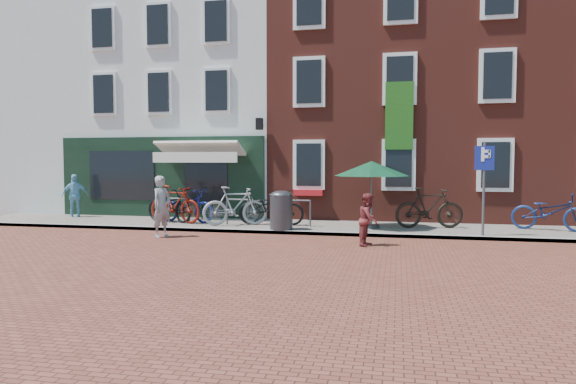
% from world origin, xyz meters
% --- Properties ---
extents(ground, '(80.00, 80.00, 0.00)m').
position_xyz_m(ground, '(0.00, 0.00, 0.00)').
color(ground, brown).
extents(sidewalk, '(24.00, 3.00, 0.10)m').
position_xyz_m(sidewalk, '(1.00, 1.50, 0.05)').
color(sidewalk, slate).
rests_on(sidewalk, ground).
extents(building_stucco, '(8.00, 8.00, 9.00)m').
position_xyz_m(building_stucco, '(-5.00, 7.00, 4.50)').
color(building_stucco, silver).
rests_on(building_stucco, ground).
extents(building_brick_mid, '(6.00, 8.00, 10.00)m').
position_xyz_m(building_brick_mid, '(2.00, 7.00, 5.00)').
color(building_brick_mid, maroon).
rests_on(building_brick_mid, ground).
extents(building_brick_right, '(6.00, 8.00, 10.00)m').
position_xyz_m(building_brick_right, '(8.00, 7.00, 5.00)').
color(building_brick_right, maroon).
rests_on(building_brick_right, ground).
extents(filler_left, '(7.00, 8.00, 9.00)m').
position_xyz_m(filler_left, '(-12.50, 7.00, 4.50)').
color(filler_left, silver).
rests_on(filler_left, ground).
extents(litter_bin, '(0.67, 0.67, 1.23)m').
position_xyz_m(litter_bin, '(0.14, 0.30, 0.74)').
color(litter_bin, '#3C3B3E').
rests_on(litter_bin, sidewalk).
extents(parking_sign, '(0.50, 0.08, 2.52)m').
position_xyz_m(parking_sign, '(5.76, 0.24, 1.79)').
color(parking_sign, '#4C4C4F').
rests_on(parking_sign, sidewalk).
extents(parasol, '(2.26, 2.26, 2.12)m').
position_xyz_m(parasol, '(2.70, 1.30, 1.98)').
color(parasol, '#4C4C4F').
rests_on(parasol, sidewalk).
extents(woman, '(0.59, 0.72, 1.71)m').
position_xyz_m(woman, '(-2.94, -1.20, 0.86)').
color(woman, gray).
rests_on(woman, ground).
extents(boy, '(0.62, 0.73, 1.32)m').
position_xyz_m(boy, '(2.78, -1.46, 0.66)').
color(boy, maroon).
rests_on(boy, ground).
extents(cafe_person, '(0.96, 0.84, 1.55)m').
position_xyz_m(cafe_person, '(-7.98, 2.18, 0.88)').
color(cafe_person, '#71B4D3').
rests_on(cafe_person, sidewalk).
extents(bicycle_0, '(2.21, 1.53, 1.10)m').
position_xyz_m(bicycle_0, '(-3.98, 1.49, 0.65)').
color(bicycle_0, black).
rests_on(bicycle_0, sidewalk).
extents(bicycle_1, '(2.12, 1.11, 1.22)m').
position_xyz_m(bicycle_1, '(-3.66, 1.24, 0.71)').
color(bicycle_1, '#651109').
rests_on(bicycle_1, sidewalk).
extents(bicycle_2, '(2.21, 1.20, 1.10)m').
position_xyz_m(bicycle_2, '(-3.35, 1.46, 0.65)').
color(bicycle_2, navy).
rests_on(bicycle_2, sidewalk).
extents(bicycle_3, '(2.10, 1.33, 1.22)m').
position_xyz_m(bicycle_3, '(-1.52, 1.00, 0.71)').
color(bicycle_3, gray).
rests_on(bicycle_3, sidewalk).
extents(bicycle_4, '(2.13, 0.82, 1.10)m').
position_xyz_m(bicycle_4, '(-0.44, 1.37, 0.65)').
color(bicycle_4, black).
rests_on(bicycle_4, sidewalk).
extents(bicycle_5, '(2.11, 0.97, 1.22)m').
position_xyz_m(bicycle_5, '(4.42, 1.59, 0.71)').
color(bicycle_5, black).
rests_on(bicycle_5, sidewalk).
extents(bicycle_6, '(2.22, 1.38, 1.10)m').
position_xyz_m(bicycle_6, '(7.83, 1.76, 0.65)').
color(bicycle_6, navy).
rests_on(bicycle_6, sidewalk).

